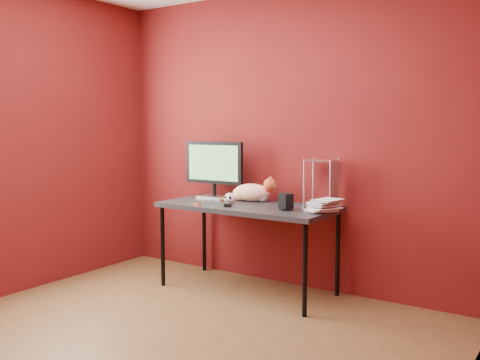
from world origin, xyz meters
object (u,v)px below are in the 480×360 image
Objects in this scene: desk at (248,210)px; cat at (252,192)px; monitor at (214,167)px; skull_mug at (230,198)px; book_stack at (318,138)px; speaker at (286,202)px.

cat is (-0.07, 0.17, 0.13)m from desk.
monitor is at bearing 161.50° from desk.
skull_mug is at bearing -37.04° from monitor.
cat is 4.56× the size of skull_mug.
desk is 0.18m from skull_mug.
monitor reaches higher than cat.
skull_mug is 0.93m from book_stack.
monitor is 0.53× the size of book_stack.
desk is at bearing -82.31° from cat.
desk is 11.33× the size of speaker.
skull_mug is at bearing -148.46° from desk.
desk is 0.23m from cat.
monitor is at bearing 174.12° from book_stack.
desk is at bearing 21.15° from skull_mug.
speaker is at bearing -17.42° from monitor.
speaker reaches higher than desk.
cat is 0.26m from skull_mug.
skull_mug reaches higher than desk.
skull_mug is at bearing -117.23° from cat.
book_stack reaches higher than cat.
cat is (0.40, 0.02, -0.21)m from monitor.
monitor is (-0.47, 0.16, 0.34)m from desk.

